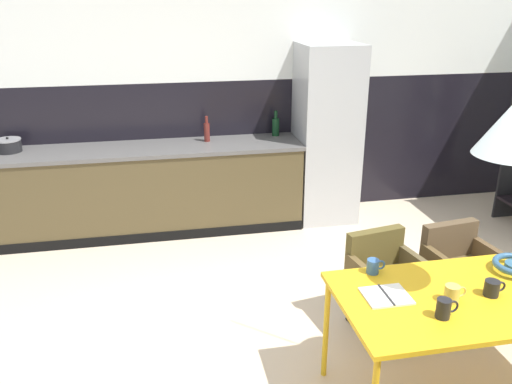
% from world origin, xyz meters
% --- Properties ---
extents(ground_plane, '(9.09, 9.09, 0.00)m').
position_xyz_m(ground_plane, '(0.00, 0.00, 0.00)').
color(ground_plane, beige).
extents(back_wall_splashback_dark, '(6.99, 0.12, 1.49)m').
position_xyz_m(back_wall_splashback_dark, '(0.00, 2.83, 0.74)').
color(back_wall_splashback_dark, black).
rests_on(back_wall_splashback_dark, ground).
extents(back_wall_panel_upper, '(6.99, 0.12, 1.49)m').
position_xyz_m(back_wall_panel_upper, '(0.00, 2.83, 2.23)').
color(back_wall_panel_upper, white).
rests_on(back_wall_panel_upper, back_wall_splashback_dark).
extents(kitchen_counter, '(3.81, 0.63, 0.91)m').
position_xyz_m(kitchen_counter, '(-1.46, 2.46, 0.45)').
color(kitchen_counter, '#4C4026').
rests_on(kitchen_counter, ground).
extents(refrigerator_column, '(0.62, 0.60, 1.88)m').
position_xyz_m(refrigerator_column, '(0.76, 2.47, 0.94)').
color(refrigerator_column, '#ADAFB2').
rests_on(refrigerator_column, ground).
extents(dining_table, '(1.65, 0.82, 0.75)m').
position_xyz_m(dining_table, '(0.74, -0.42, 0.71)').
color(dining_table, gold).
rests_on(dining_table, ground).
extents(armchair_corner_seat, '(0.56, 0.55, 0.73)m').
position_xyz_m(armchair_corner_seat, '(0.54, 0.42, 0.48)').
color(armchair_corner_seat, brown).
rests_on(armchair_corner_seat, ground).
extents(armchair_facing_counter, '(0.54, 0.53, 0.73)m').
position_xyz_m(armchair_facing_counter, '(1.15, 0.43, 0.49)').
color(armchair_facing_counter, brown).
rests_on(armchair_facing_counter, ground).
extents(open_book, '(0.25, 0.22, 0.02)m').
position_xyz_m(open_book, '(0.19, -0.35, 0.76)').
color(open_book, white).
rests_on(open_book, dining_table).
extents(mug_white_ceramic, '(0.13, 0.08, 0.11)m').
position_xyz_m(mug_white_ceramic, '(0.40, -0.60, 0.81)').
color(mug_white_ceramic, black).
rests_on(mug_white_ceramic, dining_table).
extents(mug_wide_latte, '(0.13, 0.08, 0.10)m').
position_xyz_m(mug_wide_latte, '(0.53, -0.46, 0.80)').
color(mug_wide_latte, gold).
rests_on(mug_wide_latte, dining_table).
extents(mug_tall_blue, '(0.13, 0.09, 0.09)m').
position_xyz_m(mug_tall_blue, '(0.78, -0.45, 0.80)').
color(mug_tall_blue, black).
rests_on(mug_tall_blue, dining_table).
extents(mug_short_terracotta, '(0.12, 0.07, 0.09)m').
position_xyz_m(mug_short_terracotta, '(0.23, -0.08, 0.80)').
color(mug_short_terracotta, '#335B93').
rests_on(mug_short_terracotta, dining_table).
extents(cooking_pot, '(0.24, 0.24, 0.15)m').
position_xyz_m(cooking_pot, '(-2.42, 2.56, 0.97)').
color(cooking_pot, black).
rests_on(cooking_pot, kitchen_counter).
extents(bottle_wine_green, '(0.06, 0.06, 0.26)m').
position_xyz_m(bottle_wine_green, '(-0.50, 2.56, 1.01)').
color(bottle_wine_green, maroon).
rests_on(bottle_wine_green, kitchen_counter).
extents(bottle_vinegar_dark, '(0.08, 0.08, 0.27)m').
position_xyz_m(bottle_vinegar_dark, '(0.25, 2.65, 1.01)').
color(bottle_vinegar_dark, '#0F3319').
rests_on(bottle_vinegar_dark, kitchen_counter).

